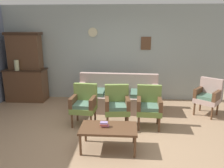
# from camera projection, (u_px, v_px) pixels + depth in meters

# --- Properties ---
(ground_plane) EXTENTS (7.68, 7.68, 0.00)m
(ground_plane) POSITION_uv_depth(u_px,v_px,m) (106.00, 141.00, 4.28)
(ground_plane) COLOR #997A5B
(wall_back_with_decor) EXTENTS (6.40, 0.09, 2.70)m
(wall_back_with_decor) POSITION_uv_depth(u_px,v_px,m) (114.00, 53.00, 6.46)
(wall_back_with_decor) COLOR #939E99
(wall_back_with_decor) RESTS_ON ground
(side_cabinet) EXTENTS (1.16, 0.55, 0.93)m
(side_cabinet) POSITION_uv_depth(u_px,v_px,m) (27.00, 85.00, 6.49)
(side_cabinet) COLOR brown
(side_cabinet) RESTS_ON ground
(cabinet_upper_hutch) EXTENTS (0.99, 0.38, 1.03)m
(cabinet_upper_hutch) POSITION_uv_depth(u_px,v_px,m) (25.00, 51.00, 6.31)
(cabinet_upper_hutch) COLOR brown
(cabinet_upper_hutch) RESTS_ON side_cabinet
(vase_on_cabinet) EXTENTS (0.13, 0.13, 0.29)m
(vase_on_cabinet) POSITION_uv_depth(u_px,v_px,m) (17.00, 65.00, 6.17)
(vase_on_cabinet) COLOR #B3B78A
(vase_on_cabinet) RESTS_ON side_cabinet
(floral_couch) EXTENTS (2.12, 0.88, 0.90)m
(floral_couch) POSITION_uv_depth(u_px,v_px,m) (118.00, 97.00, 5.85)
(floral_couch) COLOR tan
(floral_couch) RESTS_ON ground
(armchair_near_cabinet) EXTENTS (0.56, 0.53, 0.90)m
(armchair_near_cabinet) POSITION_uv_depth(u_px,v_px,m) (84.00, 103.00, 4.91)
(armchair_near_cabinet) COLOR olive
(armchair_near_cabinet) RESTS_ON ground
(armchair_by_doorway) EXTENTS (0.57, 0.54, 0.90)m
(armchair_by_doorway) POSITION_uv_depth(u_px,v_px,m) (117.00, 104.00, 4.83)
(armchair_by_doorway) COLOR olive
(armchair_by_doorway) RESTS_ON ground
(armchair_near_couch_end) EXTENTS (0.54, 0.51, 0.90)m
(armchair_near_couch_end) POSITION_uv_depth(u_px,v_px,m) (149.00, 105.00, 4.79)
(armchair_near_couch_end) COLOR olive
(armchair_near_couch_end) RESTS_ON ground
(wingback_chair_by_fireplace) EXTENTS (0.71, 0.71, 0.90)m
(wingback_chair_by_fireplace) POSITION_uv_depth(u_px,v_px,m) (208.00, 95.00, 5.44)
(wingback_chair_by_fireplace) COLOR tan
(wingback_chair_by_fireplace) RESTS_ON ground
(coffee_table) EXTENTS (1.00, 0.56, 0.42)m
(coffee_table) POSITION_uv_depth(u_px,v_px,m) (109.00, 130.00, 3.94)
(coffee_table) COLOR brown
(coffee_table) RESTS_ON ground
(book_stack_on_table) EXTENTS (0.16, 0.11, 0.09)m
(book_stack_on_table) POSITION_uv_depth(u_px,v_px,m) (104.00, 124.00, 3.93)
(book_stack_on_table) COLOR #AC7153
(book_stack_on_table) RESTS_ON coffee_table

